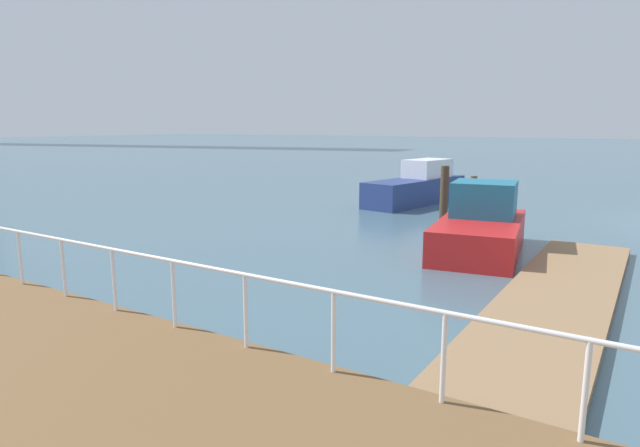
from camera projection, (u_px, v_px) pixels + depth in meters
The scene contains 7 objects.
ground_plane at pixel (96, 256), 14.34m from camera, with size 300.00×300.00×0.00m, color #476675.
floating_dock at pixel (555, 303), 10.32m from camera, with size 11.38×2.00×0.18m, color #93704C.
boardwalk_railing at pixel (334, 309), 6.61m from camera, with size 0.06×28.41×1.08m.
dock_piling_0 at pixel (444, 196), 18.58m from camera, with size 0.28×0.28×2.08m, color #473826.
dock_piling_2 at pixel (473, 198), 19.94m from camera, with size 0.25×0.25×1.61m, color brown.
moored_boat_0 at pixel (481, 227), 14.80m from camera, with size 4.92×2.80×1.90m.
moored_boat_2 at pixel (417, 187), 23.99m from camera, with size 6.15×2.68×1.93m.
Camera 1 is at (-8.57, 7.46, 3.46)m, focal length 30.09 mm.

